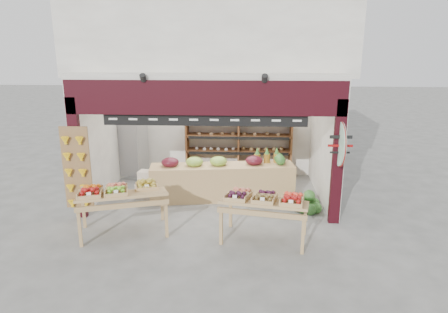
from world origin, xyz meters
TOP-DOWN VIEW (x-y plane):
  - ground at (0.00, 0.00)m, footprint 60.00×60.00m
  - shop_structure at (0.00, 1.61)m, footprint 6.36×5.12m
  - banana_board at (-2.73, -1.17)m, footprint 0.60×0.15m
  - gift_sign at (2.75, -1.15)m, footprint 0.04×0.93m
  - back_shelving at (0.65, 1.95)m, footprint 2.99×0.49m
  - refrigerator at (-2.40, 1.83)m, footprint 0.84×0.84m
  - cardboard_stack at (-1.37, 0.18)m, footprint 1.03×0.75m
  - mid_counter at (0.28, 0.18)m, footprint 3.54×1.13m
  - display_table_left at (-1.70, -1.78)m, footprint 1.94×1.44m
  - display_table_right at (1.23, -1.92)m, footprint 1.78×1.20m
  - watermelon_pile at (2.28, -0.50)m, footprint 0.65×0.65m

SIDE VIEW (x-z plane):
  - ground at x=0.00m, z-range 0.00..0.00m
  - watermelon_pile at x=2.28m, z-range -0.09..0.42m
  - cardboard_stack at x=-1.37m, z-range -0.09..0.60m
  - mid_counter at x=0.28m, z-range -0.07..1.02m
  - display_table_right at x=1.23m, z-range 0.30..1.34m
  - display_table_left at x=-1.70m, z-range 0.31..1.40m
  - refrigerator at x=-2.40m, z-range 0.00..1.79m
  - back_shelving at x=0.65m, z-range 0.19..2.04m
  - banana_board at x=-2.73m, z-range 0.22..2.02m
  - gift_sign at x=2.75m, z-range 1.29..2.21m
  - shop_structure at x=0.00m, z-range 1.22..6.62m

